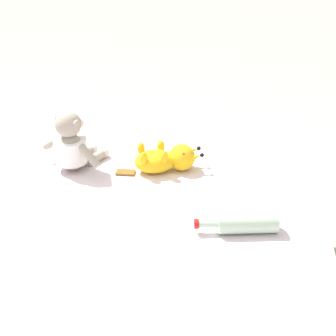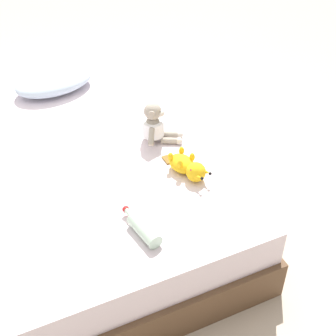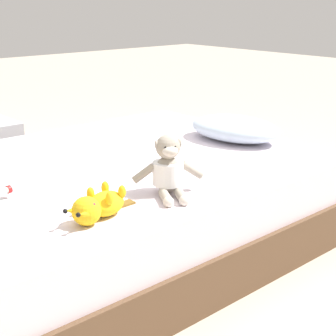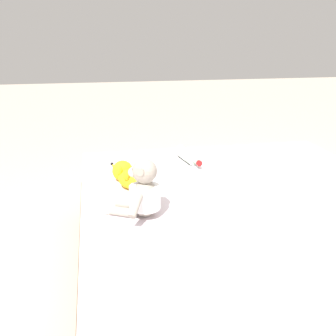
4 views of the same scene
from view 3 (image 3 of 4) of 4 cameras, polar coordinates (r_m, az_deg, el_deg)
ground_plane at (r=2.60m, az=-6.17°, el=-8.12°), size 16.00×16.00×0.00m
bed at (r=2.52m, az=-6.33°, el=-3.96°), size 1.49×1.97×0.41m
pillow at (r=2.82m, az=7.29°, el=4.28°), size 0.56×0.41×0.13m
plush_monkey at (r=2.02m, az=0.07°, el=-0.19°), size 0.25×0.27×0.24m
plush_yellow_creature at (r=1.82m, az=-7.63°, el=-4.11°), size 0.16×0.32×0.10m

